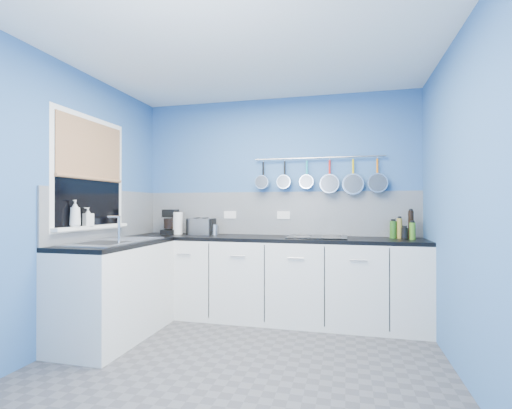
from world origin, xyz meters
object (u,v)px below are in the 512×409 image
at_px(soap_bottle_a, 75,213).
at_px(canister, 215,230).
at_px(paper_towel, 178,223).
at_px(hob, 318,237).
at_px(coffee_maker, 170,222).
at_px(soap_bottle_b, 88,217).
at_px(toaster, 201,226).

bearing_deg(soap_bottle_a, canister, 56.28).
height_order(paper_towel, hob, paper_towel).
distance_m(soap_bottle_a, canister, 1.54).
relative_size(soap_bottle_a, paper_towel, 0.91).
height_order(soap_bottle_a, hob, soap_bottle_a).
height_order(soap_bottle_a, coffee_maker, soap_bottle_a).
bearing_deg(hob, coffee_maker, 179.01).
height_order(soap_bottle_b, paper_towel, soap_bottle_b).
relative_size(paper_towel, hob, 0.42).
bearing_deg(toaster, coffee_maker, -168.74).
bearing_deg(toaster, soap_bottle_b, -113.97).
relative_size(paper_towel, toaster, 0.89).
xyz_separation_m(coffee_maker, canister, (0.56, 0.03, -0.09)).
bearing_deg(hob, soap_bottle_a, -149.46).
distance_m(soap_bottle_b, canister, 1.40).
relative_size(soap_bottle_b, paper_towel, 0.65).
bearing_deg(hob, soap_bottle_b, -153.06).
bearing_deg(paper_towel, toaster, 6.43).
distance_m(toaster, canister, 0.17).
distance_m(paper_towel, coffee_maker, 0.11).
distance_m(canister, hob, 1.20).
bearing_deg(coffee_maker, soap_bottle_a, -105.63).
bearing_deg(toaster, paper_towel, -165.51).
relative_size(soap_bottle_b, coffee_maker, 0.59).
relative_size(soap_bottle_a, hob, 0.39).
bearing_deg(soap_bottle_a, toaster, 61.52).
xyz_separation_m(soap_bottle_a, canister, (0.84, 1.26, -0.21)).
height_order(paper_towel, canister, paper_towel).
relative_size(soap_bottle_b, canister, 1.45).
bearing_deg(paper_towel, soap_bottle_b, -110.58).
height_order(paper_towel, toaster, paper_towel).
distance_m(soap_bottle_a, toaster, 1.44).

